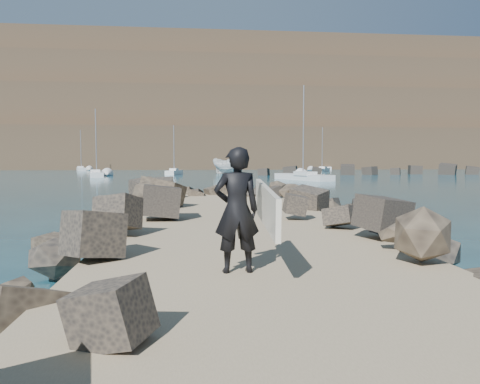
{
  "coord_description": "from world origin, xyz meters",
  "views": [
    {
      "loc": [
        -1.14,
        -12.18,
        2.29
      ],
      "look_at": [
        0.0,
        -1.0,
        1.5
      ],
      "focal_mm": 35.0,
      "sensor_mm": 36.0,
      "label": 1
    }
  ],
  "objects_px": {
    "boat_imported": "(230,165)",
    "sailboat_e": "(81,169)",
    "surfboard_resting": "(146,195)",
    "surfer_with_board": "(241,210)"
  },
  "relations": [
    {
      "from": "boat_imported",
      "to": "sailboat_e",
      "type": "xyz_separation_m",
      "value": [
        -27.63,
        20.34,
        -0.98
      ]
    },
    {
      "from": "boat_imported",
      "to": "sailboat_e",
      "type": "bearing_deg",
      "value": 101.81
    },
    {
      "from": "sailboat_e",
      "to": "surfboard_resting",
      "type": "bearing_deg",
      "value": -75.48
    },
    {
      "from": "surfboard_resting",
      "to": "boat_imported",
      "type": "distance_m",
      "value": 57.89
    },
    {
      "from": "surfer_with_board",
      "to": "sailboat_e",
      "type": "bearing_deg",
      "value": 104.39
    },
    {
      "from": "boat_imported",
      "to": "sailboat_e",
      "type": "distance_m",
      "value": 34.32
    },
    {
      "from": "surfboard_resting",
      "to": "sailboat_e",
      "type": "distance_m",
      "value": 80.31
    },
    {
      "from": "surfboard_resting",
      "to": "surfer_with_board",
      "type": "distance_m",
      "value": 10.15
    },
    {
      "from": "surfer_with_board",
      "to": "sailboat_e",
      "type": "xyz_separation_m",
      "value": [
        -22.47,
        87.6,
        -1.19
      ]
    },
    {
      "from": "surfer_with_board",
      "to": "sailboat_e",
      "type": "distance_m",
      "value": 90.45
    }
  ]
}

